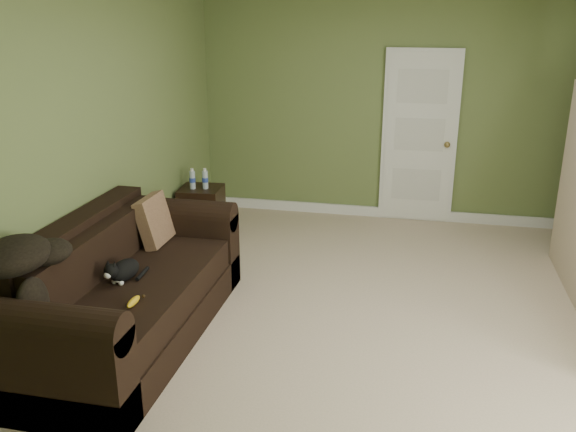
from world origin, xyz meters
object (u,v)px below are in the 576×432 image
at_px(sofa, 124,294).
at_px(side_table, 202,210).
at_px(cat, 123,271).
at_px(banana, 133,302).

bearing_deg(sofa, side_table, 95.42).
height_order(side_table, cat, side_table).
bearing_deg(side_table, sofa, -84.58).
bearing_deg(cat, banana, -43.80).
relative_size(side_table, banana, 4.47).
height_order(sofa, side_table, sofa).
relative_size(cat, banana, 2.51).
distance_m(sofa, banana, 0.54).
xyz_separation_m(cat, banana, (0.25, -0.35, -0.06)).
bearing_deg(sofa, cat, -53.43).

